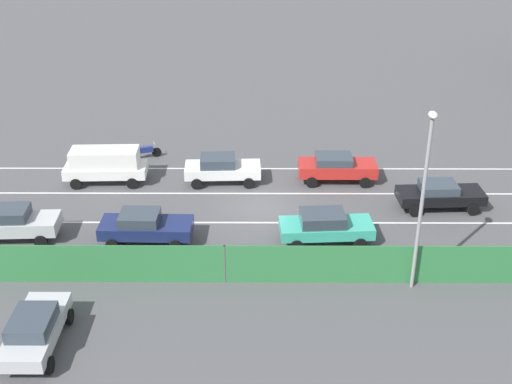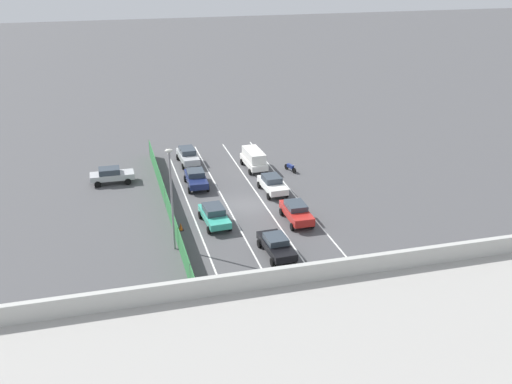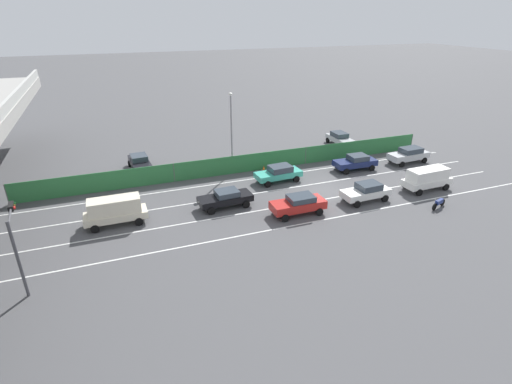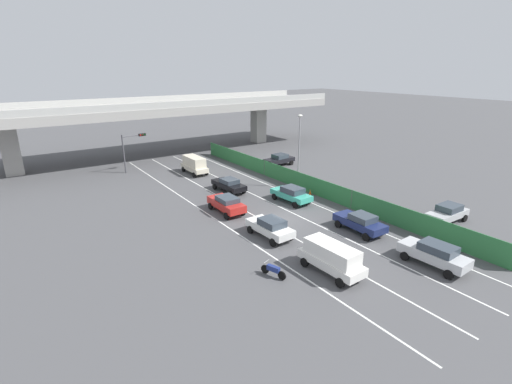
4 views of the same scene
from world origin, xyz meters
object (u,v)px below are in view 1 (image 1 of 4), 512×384
object	(u,v)px
motorcycle	(146,151)
traffic_cone	(339,269)
car_sedan_red	(337,167)
parked_wagon_silver	(35,329)
street_lamp	(424,188)
car_sedan_silver	(10,222)
car_van_white	(105,164)
car_sedan_navy	(145,226)
car_hatchback_white	(222,168)
car_sedan_black	(440,194)
car_taxi_teal	(325,226)

from	to	relation	value
motorcycle	traffic_cone	bearing A→B (deg)	39.44
car_sedan_red	parked_wagon_silver	world-z (taller)	car_sedan_red
motorcycle	street_lamp	xyz separation A→B (m)	(14.03, 13.89, 4.44)
car_sedan_silver	car_van_white	bearing A→B (deg)	152.26
car_sedan_red	car_sedan_silver	distance (m)	18.10
car_van_white	parked_wagon_silver	bearing A→B (deg)	1.11
traffic_cone	motorcycle	bearing A→B (deg)	-140.56
car_sedan_silver	traffic_cone	world-z (taller)	car_sedan_silver
car_sedan_navy	car_sedan_silver	distance (m)	6.71
car_hatchback_white	car_van_white	distance (m)	6.72
parked_wagon_silver	street_lamp	world-z (taller)	street_lamp
car_sedan_black	car_sedan_red	xyz separation A→B (m)	(-3.36, -5.21, 0.07)
car_taxi_teal	street_lamp	bearing A→B (deg)	42.39
car_sedan_silver	street_lamp	distance (m)	19.90
car_van_white	car_taxi_teal	bearing A→B (deg)	61.16
car_taxi_teal	motorcycle	bearing A→B (deg)	-134.44
car_sedan_black	car_sedan_navy	world-z (taller)	car_sedan_navy
car_van_white	car_sedan_black	xyz separation A→B (m)	(3.15, 18.61, -0.33)
car_sedan_black	car_sedan_red	world-z (taller)	car_sedan_red
car_hatchback_white	parked_wagon_silver	bearing A→B (deg)	-23.55
car_van_white	car_taxi_teal	world-z (taller)	car_van_white
car_taxi_teal	car_hatchback_white	bearing A→B (deg)	-141.15
car_hatchback_white	parked_wagon_silver	xyz separation A→B (m)	(14.75, -6.43, -0.01)
car_sedan_red	street_lamp	size ratio (longest dim) A/B	0.55
car_taxi_teal	street_lamp	distance (m)	6.59
car_sedan_red	motorcycle	size ratio (longest dim) A/B	2.40
car_sedan_navy	car_sedan_red	distance (m)	12.27
car_hatchback_white	car_sedan_silver	distance (m)	12.05
car_van_white	motorcycle	world-z (taller)	car_van_white
car_hatchback_white	motorcycle	world-z (taller)	car_hatchback_white
car_sedan_red	car_sedan_silver	world-z (taller)	car_sedan_silver
car_sedan_red	street_lamp	world-z (taller)	street_lamp
car_sedan_black	parked_wagon_silver	xyz separation A→B (m)	(11.56, -18.33, 0.05)
car_sedan_black	traffic_cone	distance (m)	8.88
car_taxi_teal	traffic_cone	size ratio (longest dim) A/B	6.84
street_lamp	parked_wagon_silver	bearing A→B (deg)	-74.88
car_sedan_black	street_lamp	xyz separation A→B (m)	(7.40, -2.95, 4.05)
car_van_white	car_sedan_red	xyz separation A→B (m)	(-0.22, 13.40, -0.27)
car_hatchback_white	car_sedan_red	world-z (taller)	car_hatchback_white
car_sedan_black	car_hatchback_white	bearing A→B (deg)	-105.03
car_sedan_black	motorcycle	distance (m)	18.10
car_sedan_navy	car_taxi_teal	bearing A→B (deg)	90.32
car_sedan_navy	traffic_cone	world-z (taller)	car_sedan_navy
car_sedan_black	traffic_cone	bearing A→B (deg)	-43.16
car_hatchback_white	car_sedan_navy	size ratio (longest dim) A/B	0.97
car_sedan_black	car_sedan_red	distance (m)	6.20
car_taxi_teal	street_lamp	world-z (taller)	street_lamp
car_hatchback_white	car_sedan_red	size ratio (longest dim) A/B	0.98
car_hatchback_white	car_sedan_red	xyz separation A→B (m)	(-0.17, 6.69, 0.01)
car_sedan_navy	car_taxi_teal	xyz separation A→B (m)	(-0.05, 8.84, 0.01)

